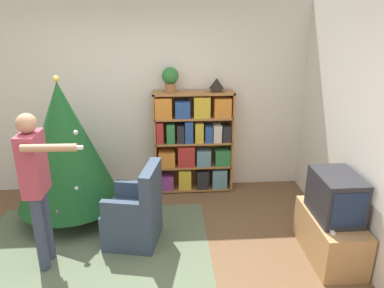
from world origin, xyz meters
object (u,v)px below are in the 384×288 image
at_px(bookshelf, 194,142).
at_px(table_lamp, 217,84).
at_px(armchair, 136,216).
at_px(television, 336,196).
at_px(christmas_tree, 64,145).
at_px(potted_plant, 170,78).
at_px(standing_person, 36,180).

distance_m(bookshelf, table_lamp, 0.87).
bearing_deg(armchair, television, 89.93).
relative_size(armchair, table_lamp, 4.60).
bearing_deg(bookshelf, christmas_tree, -157.63).
distance_m(armchair, table_lamp, 2.03).
distance_m(armchair, potted_plant, 1.85).
relative_size(bookshelf, armchair, 1.56).
height_order(armchair, table_lamp, table_lamp).
bearing_deg(television, standing_person, 178.44).
xyz_separation_m(standing_person, potted_plant, (1.31, 1.58, 0.68)).
relative_size(christmas_tree, standing_person, 1.11).
distance_m(bookshelf, standing_person, 2.27).
bearing_deg(standing_person, television, 89.95).
relative_size(television, standing_person, 0.36).
bearing_deg(table_lamp, potted_plant, -180.00).
distance_m(television, armchair, 2.13).
distance_m(television, standing_person, 2.95).
relative_size(christmas_tree, potted_plant, 5.44).
height_order(armchair, standing_person, standing_person).
xyz_separation_m(christmas_tree, armchair, (0.85, -0.58, -0.64)).
distance_m(bookshelf, potted_plant, 0.95).
height_order(bookshelf, table_lamp, table_lamp).
bearing_deg(christmas_tree, standing_person, -92.46).
bearing_deg(standing_person, table_lamp, 130.82).
bearing_deg(table_lamp, standing_person, -140.70).
relative_size(christmas_tree, table_lamp, 8.94).
height_order(television, armchair, television).
bearing_deg(table_lamp, bookshelf, -178.15).
bearing_deg(table_lamp, television, -58.67).
distance_m(potted_plant, table_lamp, 0.62).
bearing_deg(table_lamp, christmas_tree, -160.70).
relative_size(standing_person, table_lamp, 8.04).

